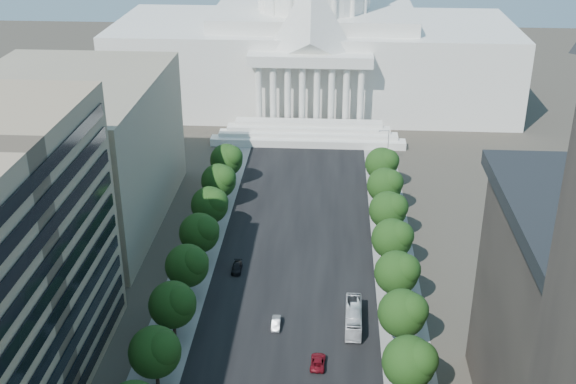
% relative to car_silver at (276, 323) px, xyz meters
% --- Properties ---
extents(road_asphalt, '(30.00, 260.00, 0.01)m').
position_rel_car_silver_xyz_m(road_asphalt, '(1.93, 26.20, -0.66)').
color(road_asphalt, black).
rests_on(road_asphalt, ground).
extents(sidewalk_left, '(8.00, 260.00, 0.02)m').
position_rel_car_silver_xyz_m(sidewalk_left, '(-17.07, 26.20, -0.66)').
color(sidewalk_left, gray).
rests_on(sidewalk_left, ground).
extents(sidewalk_right, '(8.00, 260.00, 0.02)m').
position_rel_car_silver_xyz_m(sidewalk_right, '(20.93, 26.20, -0.66)').
color(sidewalk_right, gray).
rests_on(sidewalk_right, ground).
extents(capitol, '(120.00, 56.00, 73.00)m').
position_rel_car_silver_xyz_m(capitol, '(1.93, 121.09, 19.35)').
color(capitol, white).
rests_on(capitol, ground).
extents(office_block_left_far, '(38.00, 52.00, 30.00)m').
position_rel_car_silver_xyz_m(office_block_left_far, '(-46.07, 36.20, 14.34)').
color(office_block_left_far, gray).
rests_on(office_block_left_far, ground).
extents(tree_l_d, '(7.79, 7.60, 9.97)m').
position_rel_car_silver_xyz_m(tree_l_d, '(-15.73, -16.00, 5.80)').
color(tree_l_d, '#33261C').
rests_on(tree_l_d, ground).
extents(tree_l_e, '(7.79, 7.60, 9.97)m').
position_rel_car_silver_xyz_m(tree_l_e, '(-15.73, -4.00, 5.80)').
color(tree_l_e, '#33261C').
rests_on(tree_l_e, ground).
extents(tree_l_f, '(7.79, 7.60, 9.97)m').
position_rel_car_silver_xyz_m(tree_l_f, '(-15.73, 8.00, 5.80)').
color(tree_l_f, '#33261C').
rests_on(tree_l_f, ground).
extents(tree_l_g, '(7.79, 7.60, 9.97)m').
position_rel_car_silver_xyz_m(tree_l_g, '(-15.73, 20.00, 5.80)').
color(tree_l_g, '#33261C').
rests_on(tree_l_g, ground).
extents(tree_l_h, '(7.79, 7.60, 9.97)m').
position_rel_car_silver_xyz_m(tree_l_h, '(-15.73, 32.00, 5.80)').
color(tree_l_h, '#33261C').
rests_on(tree_l_h, ground).
extents(tree_l_i, '(7.79, 7.60, 9.97)m').
position_rel_car_silver_xyz_m(tree_l_i, '(-15.73, 44.00, 5.80)').
color(tree_l_i, '#33261C').
rests_on(tree_l_i, ground).
extents(tree_l_j, '(7.79, 7.60, 9.97)m').
position_rel_car_silver_xyz_m(tree_l_j, '(-15.73, 56.00, 5.80)').
color(tree_l_j, '#33261C').
rests_on(tree_l_j, ground).
extents(tree_r_d, '(7.79, 7.60, 9.97)m').
position_rel_car_silver_xyz_m(tree_r_d, '(20.27, -16.00, 5.80)').
color(tree_r_d, '#33261C').
rests_on(tree_r_d, ground).
extents(tree_r_e, '(7.79, 7.60, 9.97)m').
position_rel_car_silver_xyz_m(tree_r_e, '(20.27, -4.00, 5.80)').
color(tree_r_e, '#33261C').
rests_on(tree_r_e, ground).
extents(tree_r_f, '(7.79, 7.60, 9.97)m').
position_rel_car_silver_xyz_m(tree_r_f, '(20.27, 8.00, 5.80)').
color(tree_r_f, '#33261C').
rests_on(tree_r_f, ground).
extents(tree_r_g, '(7.79, 7.60, 9.97)m').
position_rel_car_silver_xyz_m(tree_r_g, '(20.27, 20.00, 5.80)').
color(tree_r_g, '#33261C').
rests_on(tree_r_g, ground).
extents(tree_r_h, '(7.79, 7.60, 9.97)m').
position_rel_car_silver_xyz_m(tree_r_h, '(20.27, 32.00, 5.80)').
color(tree_r_h, '#33261C').
rests_on(tree_r_h, ground).
extents(tree_r_i, '(7.79, 7.60, 9.97)m').
position_rel_car_silver_xyz_m(tree_r_i, '(20.27, 44.00, 5.80)').
color(tree_r_i, '#33261C').
rests_on(tree_r_i, ground).
extents(tree_r_j, '(7.79, 7.60, 9.97)m').
position_rel_car_silver_xyz_m(tree_r_j, '(20.27, 56.00, 5.80)').
color(tree_r_j, '#33261C').
rests_on(tree_r_j, ground).
extents(streetlight_c, '(2.61, 0.44, 9.00)m').
position_rel_car_silver_xyz_m(streetlight_c, '(21.83, -3.80, 5.16)').
color(streetlight_c, gray).
rests_on(streetlight_c, ground).
extents(streetlight_d, '(2.61, 0.44, 9.00)m').
position_rel_car_silver_xyz_m(streetlight_d, '(21.83, 21.20, 5.16)').
color(streetlight_d, gray).
rests_on(streetlight_d, ground).
extents(streetlight_e, '(2.61, 0.44, 9.00)m').
position_rel_car_silver_xyz_m(streetlight_e, '(21.83, 46.20, 5.16)').
color(streetlight_e, gray).
rests_on(streetlight_e, ground).
extents(streetlight_f, '(2.61, 0.44, 9.00)m').
position_rel_car_silver_xyz_m(streetlight_f, '(21.83, 71.20, 5.16)').
color(streetlight_f, gray).
rests_on(streetlight_f, ground).
extents(car_silver, '(1.44, 4.01, 1.32)m').
position_rel_car_silver_xyz_m(car_silver, '(0.00, 0.00, 0.00)').
color(car_silver, '#A0A3A8').
rests_on(car_silver, ground).
extents(car_red, '(2.40, 4.83, 1.32)m').
position_rel_car_silver_xyz_m(car_red, '(7.14, -9.55, 0.00)').
color(car_red, maroon).
rests_on(car_red, ground).
extents(car_dark_b, '(1.83, 4.45, 1.29)m').
position_rel_car_silver_xyz_m(car_dark_b, '(-8.71, 17.14, -0.01)').
color(car_dark_b, black).
rests_on(car_dark_b, ground).
extents(city_bus, '(2.82, 11.07, 3.07)m').
position_rel_car_silver_xyz_m(city_bus, '(12.69, 1.32, 0.88)').
color(city_bus, silver).
rests_on(city_bus, ground).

